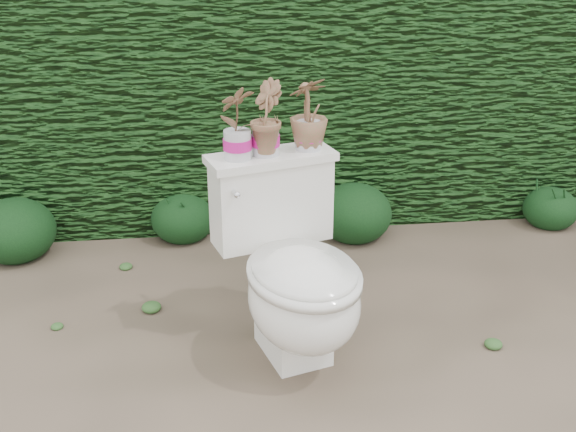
{
  "coord_description": "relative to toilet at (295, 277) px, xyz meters",
  "views": [
    {
      "loc": [
        -0.37,
        -2.48,
        1.69
      ],
      "look_at": [
        -0.07,
        0.07,
        0.55
      ],
      "focal_mm": 45.0,
      "sensor_mm": 36.0,
      "label": 1
    }
  ],
  "objects": [
    {
      "name": "ground",
      "position": [
        0.05,
        0.07,
        -0.36
      ],
      "size": [
        60.0,
        60.0,
        0.0
      ],
      "primitive_type": "plane",
      "color": "#7A6854",
      "rests_on": "ground"
    },
    {
      "name": "liriope_clump_4",
      "position": [
        1.58,
        1.09,
        -0.23
      ],
      "size": [
        0.3,
        0.3,
        0.24
      ],
      "primitive_type": "ellipsoid",
      "color": "#143A14",
      "rests_on": "ground"
    },
    {
      "name": "potted_plant_center",
      "position": [
        -0.09,
        0.22,
        0.56
      ],
      "size": [
        0.13,
        0.16,
        0.27
      ],
      "primitive_type": "imported",
      "rotation": [
        0.0,
        0.0,
        1.62
      ],
      "color": "#237231",
      "rests_on": "toilet"
    },
    {
      "name": "toilet",
      "position": [
        0.0,
        0.0,
        0.0
      ],
      "size": [
        0.63,
        0.78,
        0.78
      ],
      "rotation": [
        0.0,
        0.0,
        0.28
      ],
      "color": "white",
      "rests_on": "ground"
    },
    {
      "name": "liriope_clump_1",
      "position": [
        -1.3,
        1.04,
        -0.19
      ],
      "size": [
        0.41,
        0.41,
        0.33
      ],
      "primitive_type": "ellipsoid",
      "color": "#143A14",
      "rests_on": "ground"
    },
    {
      "name": "potted_plant_right",
      "position": [
        0.09,
        0.27,
        0.56
      ],
      "size": [
        0.21,
        0.21,
        0.27
      ],
      "primitive_type": "imported",
      "rotation": [
        0.0,
        0.0,
        3.72
      ],
      "color": "#237231",
      "rests_on": "toilet"
    },
    {
      "name": "potted_plant_left",
      "position": [
        -0.2,
        0.19,
        0.56
      ],
      "size": [
        0.17,
        0.16,
        0.27
      ],
      "primitive_type": "imported",
      "rotation": [
        0.0,
        0.0,
        3.7
      ],
      "color": "#237231",
      "rests_on": "toilet"
    },
    {
      "name": "liriope_clump_3",
      "position": [
        0.46,
        1.07,
        -0.19
      ],
      "size": [
        0.4,
        0.4,
        0.32
      ],
      "primitive_type": "ellipsoid",
      "color": "#143A14",
      "rests_on": "ground"
    },
    {
      "name": "hedge",
      "position": [
        0.05,
        1.67,
        0.44
      ],
      "size": [
        8.0,
        1.0,
        1.6
      ],
      "primitive_type": "cube",
      "color": "#24571D",
      "rests_on": "ground"
    },
    {
      "name": "liriope_clump_2",
      "position": [
        -0.46,
        1.16,
        -0.22
      ],
      "size": [
        0.34,
        0.34,
        0.27
      ],
      "primitive_type": "ellipsoid",
      "color": "#143A14",
      "rests_on": "ground"
    }
  ]
}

